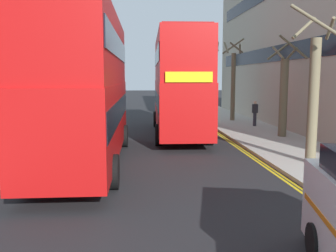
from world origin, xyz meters
name	(u,v)px	position (x,y,z in m)	size (l,w,h in m)	color
sidewalk_right	(288,147)	(6.50, 16.00, 0.07)	(4.00, 80.00, 0.14)	#ADA89E
kerb_line_outer	(258,159)	(4.40, 14.00, 0.00)	(0.10, 56.00, 0.01)	yellow
kerb_line_inner	(254,159)	(4.24, 14.00, 0.00)	(0.10, 56.00, 0.01)	yellow
double_decker_bus_away	(85,84)	(-2.34, 13.88, 3.03)	(2.95, 10.85, 5.64)	#B20F0F
double_decker_bus_oncoming	(179,82)	(1.97, 20.70, 3.03)	(3.09, 10.89, 5.64)	#B20F0F
pedestrian_far	(255,113)	(7.19, 23.01, 0.99)	(0.34, 0.22, 1.62)	#2D2D38
street_tree_near	(212,76)	(7.19, 36.90, 3.36)	(1.32, 1.28, 6.55)	#6B6047
street_tree_mid	(284,94)	(7.33, 18.79, 2.42)	(1.69, 1.75, 5.24)	#6B6047
street_tree_far	(313,95)	(5.95, 12.72, 2.64)	(1.73, 1.96, 5.66)	#6B6047
street_tree_distant	(233,82)	(6.60, 26.33, 2.94)	(1.60, 1.59, 5.98)	#6B6047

